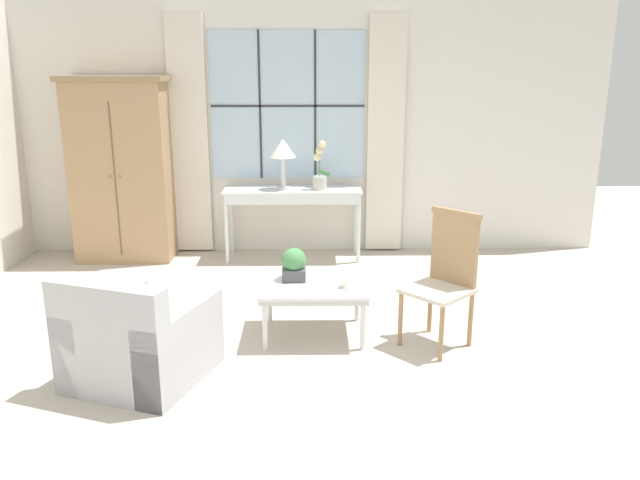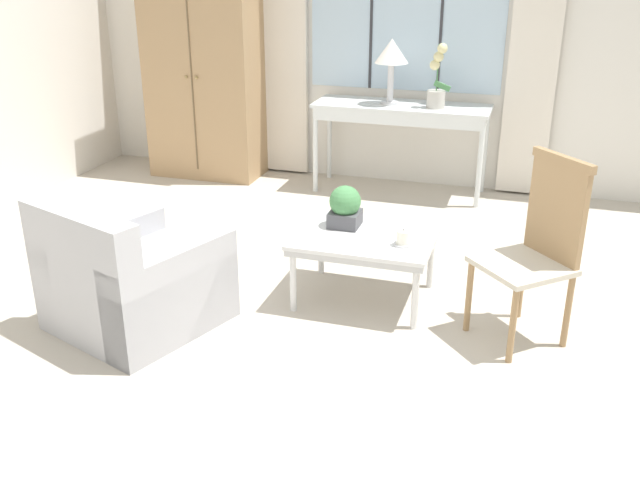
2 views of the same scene
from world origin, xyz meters
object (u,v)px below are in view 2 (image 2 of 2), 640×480
at_px(table_lamp, 392,54).
at_px(pillar_candle, 403,239).
at_px(coffee_table, 365,241).
at_px(armchair_upholstered, 133,282).
at_px(side_chair_wooden, 539,241).
at_px(console_table, 402,114).
at_px(potted_plant_small, 345,207).
at_px(armoire, 204,68).
at_px(potted_orchid, 437,85).

xyz_separation_m(table_lamp, pillar_candle, (0.57, -2.23, -0.74)).
bearing_deg(coffee_table, armchair_upholstered, -149.07).
relative_size(armchair_upholstered, side_chair_wooden, 1.02).
bearing_deg(side_chair_wooden, coffee_table, 171.35).
bearing_deg(console_table, potted_plant_small, -88.35).
xyz_separation_m(table_lamp, coffee_table, (0.32, -2.13, -0.83)).
distance_m(armoire, armchair_upholstered, 3.10).
relative_size(armoire, side_chair_wooden, 1.92).
xyz_separation_m(armoire, potted_plant_small, (1.93, -2.06, -0.44)).
height_order(armoire, coffee_table, armoire).
distance_m(console_table, potted_orchid, 0.41).
bearing_deg(armchair_upholstered, coffee_table, 30.93).
relative_size(armoire, coffee_table, 2.38).
height_order(potted_orchid, potted_plant_small, potted_orchid).
bearing_deg(potted_plant_small, pillar_candle, -26.14).
bearing_deg(side_chair_wooden, table_lamp, 120.24).
height_order(table_lamp, coffee_table, table_lamp).
bearing_deg(pillar_candle, armoire, 135.98).
relative_size(armchair_upholstered, potted_plant_small, 4.05).
height_order(potted_plant_small, pillar_candle, potted_plant_small).
distance_m(table_lamp, side_chair_wooden, 2.72).
height_order(potted_orchid, pillar_candle, potted_orchid).
height_order(table_lamp, potted_orchid, table_lamp).
relative_size(console_table, armchair_upholstered, 1.43).
bearing_deg(armchair_upholstered, side_chair_wooden, 14.33).
height_order(potted_orchid, coffee_table, potted_orchid).
relative_size(armoire, console_table, 1.32).
bearing_deg(armchair_upholstered, pillar_candle, 22.92).
height_order(console_table, side_chair_wooden, side_chair_wooden).
distance_m(side_chair_wooden, coffee_table, 1.04).
bearing_deg(potted_orchid, armoire, 178.61).
bearing_deg(console_table, armoire, 179.83).
relative_size(armoire, potted_plant_small, 7.65).
height_order(table_lamp, pillar_candle, table_lamp).
xyz_separation_m(table_lamp, potted_plant_small, (0.16, -2.03, -0.65)).
distance_m(table_lamp, armchair_upholstered, 3.12).
distance_m(armoire, side_chair_wooden, 3.89).
relative_size(side_chair_wooden, potted_plant_small, 3.99).
relative_size(potted_orchid, potted_plant_small, 2.03).
relative_size(potted_orchid, side_chair_wooden, 0.51).
bearing_deg(console_table, potted_orchid, -8.95).
distance_m(armoire, potted_orchid, 2.17).
distance_m(table_lamp, coffee_table, 2.30).
bearing_deg(pillar_candle, potted_plant_small, 153.86).
bearing_deg(coffee_table, armoire, 134.08).
distance_m(coffee_table, pillar_candle, 0.29).
xyz_separation_m(coffee_table, pillar_candle, (0.25, -0.10, 0.09)).
height_order(console_table, pillar_candle, console_table).
bearing_deg(side_chair_wooden, pillar_candle, 176.32).
bearing_deg(armchair_upholstered, table_lamp, 72.82).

